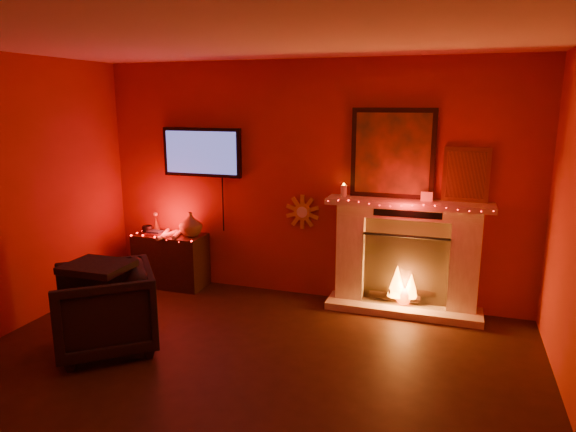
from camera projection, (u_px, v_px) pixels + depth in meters
name	position (u px, v px, depth m)	size (l,w,h in m)	color
room	(206.00, 235.00, 3.51)	(5.00, 5.00, 5.00)	black
fireplace	(406.00, 246.00, 5.51)	(1.72, 0.40, 2.18)	#EEE1C8
tv	(202.00, 153.00, 6.12)	(1.00, 0.07, 1.24)	black
sunburst_clock	(302.00, 212.00, 5.90)	(0.40, 0.03, 0.40)	gold
console_table	(172.00, 256.00, 6.33)	(0.86, 0.52, 0.94)	black
armchair	(105.00, 309.00, 4.68)	(0.84, 0.86, 0.78)	black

